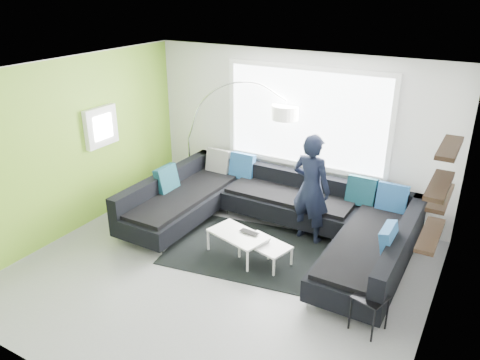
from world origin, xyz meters
name	(u,v)px	position (x,y,z in m)	size (l,w,h in m)	color
ground	(220,271)	(0.00, 0.00, 0.00)	(5.50, 5.50, 0.00)	gray
room_shell	(229,148)	(0.04, 0.21, 1.81)	(5.54, 5.04, 2.82)	silver
sectional_sofa	(268,219)	(0.21, 1.09, 0.40)	(4.25, 2.64, 0.91)	black
rug	(247,249)	(0.06, 0.70, 0.01)	(2.35, 1.71, 0.01)	black
coffee_table	(251,248)	(0.22, 0.52, 0.19)	(1.13, 0.66, 0.37)	white
arc_lamp	(189,138)	(-1.95, 2.03, 1.13)	(2.11, 0.78, 2.25)	white
side_table	(369,313)	(2.16, -0.15, 0.24)	(0.34, 0.34, 0.47)	black
person	(311,189)	(0.73, 1.50, 0.88)	(0.70, 0.51, 1.76)	black
laptop	(248,234)	(0.14, 0.56, 0.38)	(0.32, 0.22, 0.02)	black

